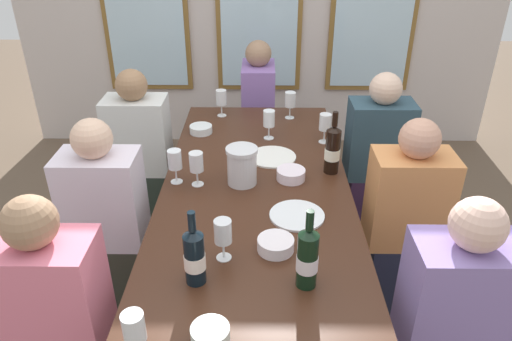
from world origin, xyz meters
TOP-DOWN VIEW (x-y plane):
  - ground_plane at (0.00, 0.00)m, footprint 12.00×12.00m
  - dining_table at (0.00, 0.00)m, footprint 0.92×2.14m
  - white_plate_0 at (0.09, 0.33)m, footprint 0.26×0.26m
  - white_plate_1 at (0.18, -0.24)m, footprint 0.24×0.24m
  - metal_pitcher at (-0.07, 0.05)m, footprint 0.16×0.16m
  - wine_bottle_0 at (-0.21, -0.66)m, footprint 0.08×0.08m
  - wine_bottle_1 at (0.38, 0.17)m, footprint 0.08×0.08m
  - wine_bottle_2 at (0.19, -0.67)m, footprint 0.08×0.08m
  - tasting_bowl_0 at (0.17, 0.09)m, footprint 0.14×0.14m
  - tasting_bowl_1 at (-0.13, -0.93)m, footprint 0.12×0.12m
  - tasting_bowl_2 at (0.08, -0.47)m, footprint 0.15×0.15m
  - tasting_bowl_3 at (-0.34, 0.65)m, footprint 0.14×0.14m
  - wine_glass_0 at (-0.34, -1.00)m, footprint 0.07×0.07m
  - wine_glass_1 at (0.39, 0.53)m, footprint 0.07×0.07m
  - wine_glass_2 at (-0.23, 0.92)m, footprint 0.07×0.07m
  - wine_glass_3 at (-0.12, -0.53)m, footprint 0.07×0.07m
  - wine_glass_4 at (0.07, 0.57)m, footprint 0.07×0.07m
  - wine_glass_5 at (0.21, 0.89)m, footprint 0.07×0.07m
  - wine_glass_6 at (-0.39, 0.06)m, footprint 0.07×0.07m
  - wine_glass_7 at (-0.29, 0.03)m, footprint 0.07×0.07m
  - seated_person_0 at (-0.74, -0.69)m, footprint 0.38×0.24m
  - seated_person_1 at (0.74, -0.68)m, footprint 0.38×0.24m
  - seated_person_2 at (-0.74, 0.72)m, footprint 0.38×0.24m
  - seated_person_3 at (0.74, 0.67)m, footprint 0.38×0.24m
  - seated_person_4 at (-0.74, -0.03)m, footprint 0.38×0.24m
  - seated_person_5 at (0.74, -0.01)m, footprint 0.38×0.24m
  - seated_person_6 at (0.00, 1.42)m, footprint 0.24×0.38m

SIDE VIEW (x-z plane):
  - ground_plane at x=0.00m, z-range 0.00..0.00m
  - seated_person_0 at x=-0.74m, z-range -0.03..1.08m
  - seated_person_1 at x=0.74m, z-range -0.03..1.08m
  - seated_person_2 at x=-0.74m, z-range -0.03..1.08m
  - seated_person_3 at x=0.74m, z-range -0.03..1.08m
  - seated_person_4 at x=-0.74m, z-range -0.03..1.08m
  - seated_person_5 at x=0.74m, z-range -0.03..1.08m
  - seated_person_6 at x=0.00m, z-range -0.03..1.08m
  - dining_table at x=0.00m, z-range 0.29..1.03m
  - white_plate_0 at x=0.09m, z-range 0.74..0.75m
  - white_plate_1 at x=0.18m, z-range 0.74..0.75m
  - tasting_bowl_3 at x=-0.34m, z-range 0.74..0.79m
  - tasting_bowl_2 at x=0.08m, z-range 0.74..0.79m
  - tasting_bowl_1 at x=-0.13m, z-range 0.74..0.79m
  - tasting_bowl_0 at x=0.17m, z-range 0.74..0.79m
  - metal_pitcher at x=-0.07m, z-range 0.74..0.93m
  - wine_bottle_0 at x=-0.21m, z-range 0.70..1.00m
  - wine_glass_4 at x=0.07m, z-range 0.77..0.94m
  - wine_glass_5 at x=0.21m, z-range 0.77..0.94m
  - wine_glass_6 at x=-0.39m, z-range 0.77..0.94m
  - wine_glass_7 at x=-0.29m, z-range 0.77..0.94m
  - wine_bottle_2 at x=0.19m, z-range 0.70..1.02m
  - wine_glass_0 at x=-0.34m, z-range 0.77..0.95m
  - wine_glass_1 at x=0.39m, z-range 0.77..0.95m
  - wine_glass_2 at x=-0.23m, z-range 0.77..0.95m
  - wine_glass_3 at x=-0.12m, z-range 0.77..0.95m
  - wine_bottle_1 at x=0.38m, z-range 0.70..1.03m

